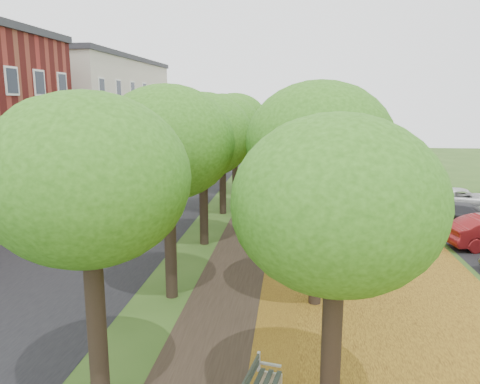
# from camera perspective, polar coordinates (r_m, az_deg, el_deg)

# --- Properties ---
(street_asphalt) EXTENTS (8.00, 70.00, 0.01)m
(street_asphalt) POSITION_cam_1_polar(r_m,az_deg,el_deg) (26.16, -14.65, -3.78)
(street_asphalt) COLOR black
(street_asphalt) RESTS_ON ground
(footpath) EXTENTS (3.20, 70.00, 0.01)m
(footpath) POSITION_cam_1_polar(r_m,az_deg,el_deg) (24.54, 1.99, -4.39)
(footpath) COLOR black
(footpath) RESTS_ON ground
(leaf_verge) EXTENTS (7.50, 70.00, 0.01)m
(leaf_verge) POSITION_cam_1_polar(r_m,az_deg,el_deg) (24.70, 13.68, -4.61)
(leaf_verge) COLOR #A5771E
(leaf_verge) RESTS_ON ground
(tree_row_west) EXTENTS (4.19, 34.19, 6.69)m
(tree_row_west) POSITION_cam_1_polar(r_m,az_deg,el_deg) (23.98, -3.22, 7.07)
(tree_row_west) COLOR black
(tree_row_west) RESTS_ON ground
(tree_row_east) EXTENTS (4.19, 34.19, 6.69)m
(tree_row_east) POSITION_cam_1_polar(r_m,az_deg,el_deg) (23.67, 8.41, 6.91)
(tree_row_east) COLOR black
(tree_row_east) RESTS_ON ground
(building_cream) EXTENTS (10.30, 20.30, 10.40)m
(building_cream) POSITION_cam_1_polar(r_m,az_deg,el_deg) (45.64, -18.20, 8.84)
(building_cream) COLOR beige
(building_cream) RESTS_ON ground
(car_grey) EXTENTS (4.59, 3.18, 1.23)m
(car_grey) POSITION_cam_1_polar(r_m,az_deg,el_deg) (27.33, 25.94, -2.59)
(car_grey) COLOR #2D2D32
(car_grey) RESTS_ON ground
(car_white) EXTENTS (4.66, 2.33, 1.27)m
(car_white) POSITION_cam_1_polar(r_m,az_deg,el_deg) (31.73, 25.54, -0.76)
(car_white) COLOR silver
(car_white) RESTS_ON ground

